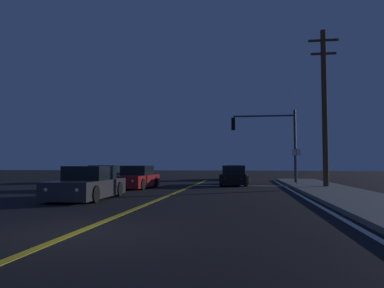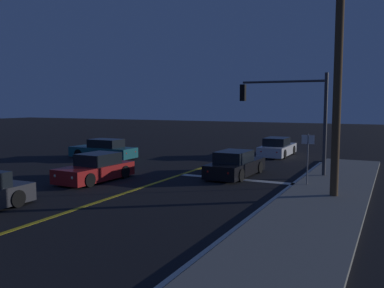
{
  "view_description": "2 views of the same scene",
  "coord_description": "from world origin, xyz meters",
  "px_view_note": "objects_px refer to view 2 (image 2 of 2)",
  "views": [
    {
      "loc": [
        3.46,
        -7.22,
        1.4
      ],
      "look_at": [
        0.08,
        16.06,
        2.72
      ],
      "focal_mm": 34.43,
      "sensor_mm": 36.0,
      "label": 1
    },
    {
      "loc": [
        10.15,
        -1.9,
        3.77
      ],
      "look_at": [
        0.93,
        16.75,
        1.73
      ],
      "focal_mm": 38.67,
      "sensor_mm": 36.0,
      "label": 2
    }
  ],
  "objects_px": {
    "car_following_oncoming_black": "(235,165)",
    "car_far_approaching_teal": "(104,150)",
    "car_parked_curb_red": "(96,169)",
    "utility_pole_right": "(338,76)",
    "traffic_signal_near_right": "(291,107)",
    "street_sign_corner": "(308,152)",
    "car_lead_oncoming_white": "(277,148)"
  },
  "relations": [
    {
      "from": "car_lead_oncoming_white",
      "to": "street_sign_corner",
      "type": "xyz_separation_m",
      "value": [
        4.13,
        -10.61,
        1.05
      ]
    },
    {
      "from": "car_lead_oncoming_white",
      "to": "traffic_signal_near_right",
      "type": "bearing_deg",
      "value": -71.24
    },
    {
      "from": "car_parked_curb_red",
      "to": "street_sign_corner",
      "type": "xyz_separation_m",
      "value": [
        9.62,
        2.89,
        1.05
      ]
    },
    {
      "from": "car_far_approaching_teal",
      "to": "utility_pole_right",
      "type": "distance_m",
      "value": 17.49
    },
    {
      "from": "street_sign_corner",
      "to": "car_far_approaching_teal",
      "type": "bearing_deg",
      "value": 164.83
    },
    {
      "from": "car_far_approaching_teal",
      "to": "traffic_signal_near_right",
      "type": "relative_size",
      "value": 0.89
    },
    {
      "from": "traffic_signal_near_right",
      "to": "street_sign_corner",
      "type": "relative_size",
      "value": 2.19
    },
    {
      "from": "car_far_approaching_teal",
      "to": "traffic_signal_near_right",
      "type": "bearing_deg",
      "value": -95.02
    },
    {
      "from": "car_parked_curb_red",
      "to": "car_far_approaching_teal",
      "type": "bearing_deg",
      "value": -51.61
    },
    {
      "from": "car_far_approaching_teal",
      "to": "utility_pole_right",
      "type": "relative_size",
      "value": 0.51
    },
    {
      "from": "utility_pole_right",
      "to": "street_sign_corner",
      "type": "distance_m",
      "value": 3.96
    },
    {
      "from": "car_following_oncoming_black",
      "to": "car_parked_curb_red",
      "type": "bearing_deg",
      "value": -141.69
    },
    {
      "from": "car_parked_curb_red",
      "to": "traffic_signal_near_right",
      "type": "bearing_deg",
      "value": -142.57
    },
    {
      "from": "car_lead_oncoming_white",
      "to": "traffic_signal_near_right",
      "type": "xyz_separation_m",
      "value": [
        2.7,
        -7.81,
        3.01
      ]
    },
    {
      "from": "utility_pole_right",
      "to": "street_sign_corner",
      "type": "bearing_deg",
      "value": 127.06
    },
    {
      "from": "traffic_signal_near_right",
      "to": "utility_pole_right",
      "type": "distance_m",
      "value": 5.59
    },
    {
      "from": "car_following_oncoming_black",
      "to": "utility_pole_right",
      "type": "xyz_separation_m",
      "value": [
        5.33,
        -3.22,
        4.25
      ]
    },
    {
      "from": "car_far_approaching_teal",
      "to": "street_sign_corner",
      "type": "xyz_separation_m",
      "value": [
        14.54,
        -3.94,
        1.05
      ]
    },
    {
      "from": "car_parked_curb_red",
      "to": "utility_pole_right",
      "type": "xyz_separation_m",
      "value": [
        11.02,
        1.04,
        4.25
      ]
    },
    {
      "from": "utility_pole_right",
      "to": "street_sign_corner",
      "type": "relative_size",
      "value": 3.85
    },
    {
      "from": "utility_pole_right",
      "to": "car_parked_curb_red",
      "type": "bearing_deg",
      "value": -174.62
    },
    {
      "from": "car_following_oncoming_black",
      "to": "traffic_signal_near_right",
      "type": "height_order",
      "value": "traffic_signal_near_right"
    },
    {
      "from": "car_far_approaching_teal",
      "to": "traffic_signal_near_right",
      "type": "xyz_separation_m",
      "value": [
        13.11,
        -1.14,
        3.01
      ]
    },
    {
      "from": "car_following_oncoming_black",
      "to": "car_far_approaching_teal",
      "type": "xyz_separation_m",
      "value": [
        -10.61,
        2.58,
        0.0
      ]
    },
    {
      "from": "car_following_oncoming_black",
      "to": "car_far_approaching_teal",
      "type": "height_order",
      "value": "same"
    },
    {
      "from": "car_following_oncoming_black",
      "to": "traffic_signal_near_right",
      "type": "relative_size",
      "value": 0.88
    },
    {
      "from": "car_parked_curb_red",
      "to": "utility_pole_right",
      "type": "bearing_deg",
      "value": -171.99
    },
    {
      "from": "car_parked_curb_red",
      "to": "traffic_signal_near_right",
      "type": "relative_size",
      "value": 0.79
    },
    {
      "from": "street_sign_corner",
      "to": "car_following_oncoming_black",
      "type": "bearing_deg",
      "value": 160.91
    },
    {
      "from": "car_parked_curb_red",
      "to": "car_lead_oncoming_white",
      "type": "xyz_separation_m",
      "value": [
        5.49,
        13.5,
        0.0
      ]
    },
    {
      "from": "car_parked_curb_red",
      "to": "car_far_approaching_teal",
      "type": "xyz_separation_m",
      "value": [
        -4.92,
        6.83,
        0.0
      ]
    },
    {
      "from": "car_parked_curb_red",
      "to": "utility_pole_right",
      "type": "relative_size",
      "value": 0.45
    }
  ]
}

